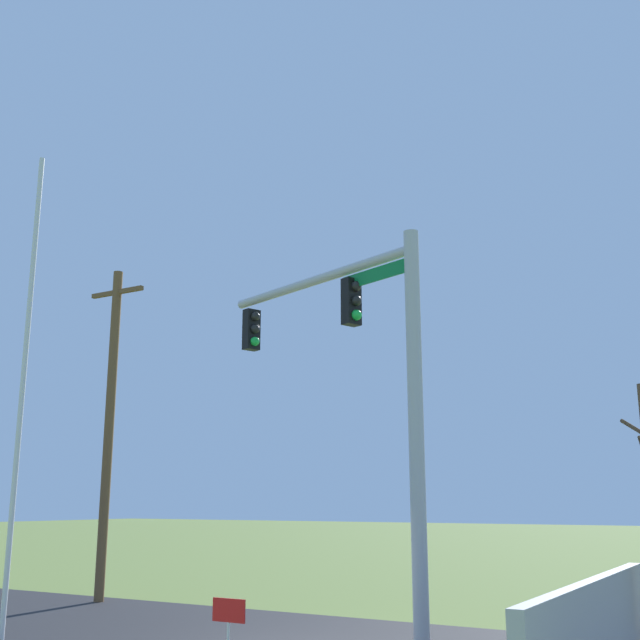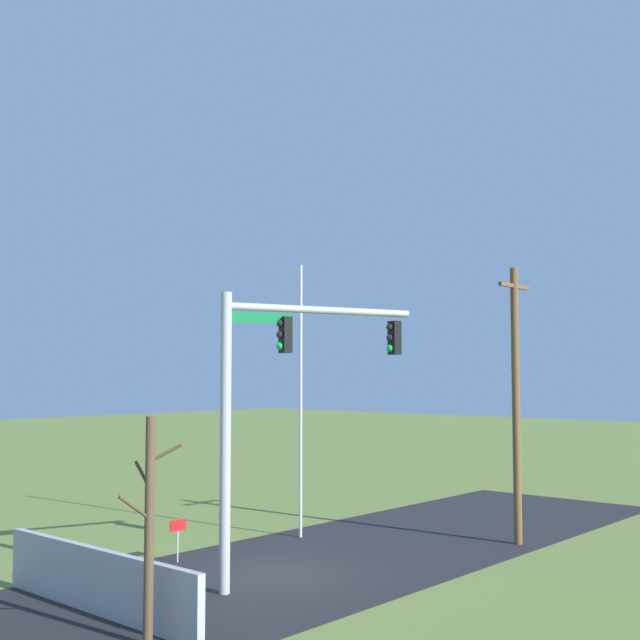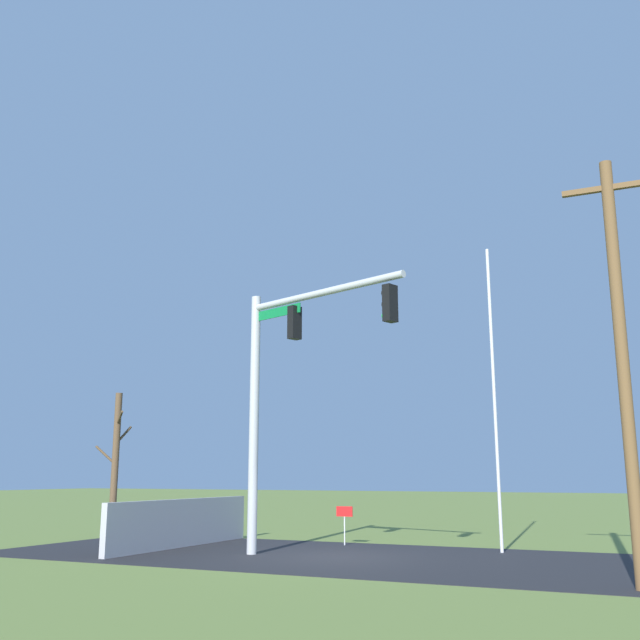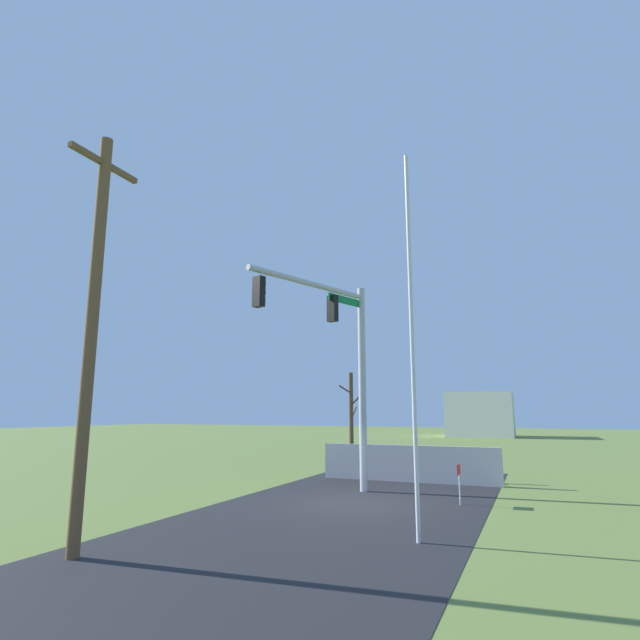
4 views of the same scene
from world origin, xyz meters
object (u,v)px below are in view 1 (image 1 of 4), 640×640
at_px(signal_mast, 364,366).
at_px(open_sign, 229,622).
at_px(flagpole, 23,389).
at_px(utility_pole, 109,423).

relative_size(signal_mast, open_sign, 6.19).
bearing_deg(signal_mast, open_sign, -91.76).
height_order(signal_mast, flagpole, flagpole).
height_order(signal_mast, utility_pole, utility_pole).
distance_m(signal_mast, utility_pole, 9.27).
xyz_separation_m(signal_mast, open_sign, (-0.12, -4.02, -4.23)).
bearing_deg(open_sign, utility_pole, 144.90).
xyz_separation_m(flagpole, utility_pole, (-3.83, 6.02, 0.05)).
relative_size(utility_pole, open_sign, 7.35).
bearing_deg(utility_pole, open_sign, -35.10).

